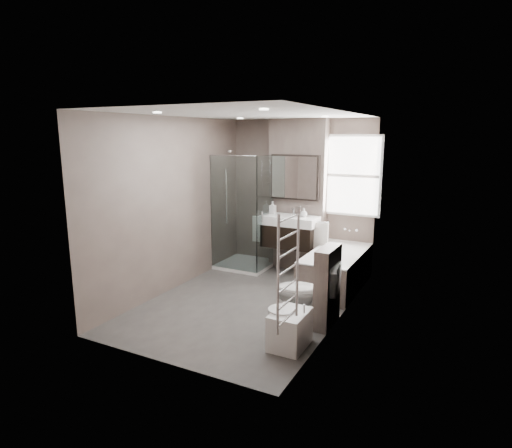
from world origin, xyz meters
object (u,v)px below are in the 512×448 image
Objects in this scene: vanity at (290,231)px; bathtub at (336,268)px; toilet at (307,293)px; bidet at (289,328)px.

bathtub is (0.92, -0.33, -0.43)m from vanity.
toilet reaches higher than bidet.
bathtub is at bearing 173.26° from toilet.
toilet is at bearing 93.83° from bidet.
bathtub is at bearing 92.46° from bidet.
bidet is (0.04, -0.66, -0.18)m from toilet.
bathtub reaches higher than bidet.
vanity reaches higher than toilet.
toilet is 0.68m from bidet.
vanity is at bearing 112.92° from bidet.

